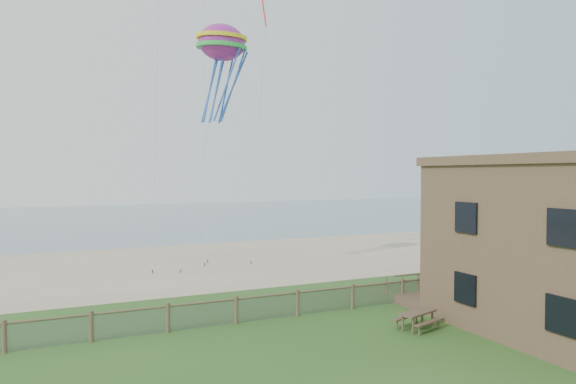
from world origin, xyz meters
The scene contains 7 objects.
ground centered at (0.00, 0.00, 0.00)m, with size 160.00×160.00×0.00m, color #264F1B.
sand_beach centered at (0.00, 22.00, 0.00)m, with size 72.00×20.00×0.02m, color tan.
ocean centered at (0.00, 66.00, 0.00)m, with size 160.00×68.00×0.02m, color slate.
chainlink_fence centered at (0.00, 6.00, 0.55)m, with size 36.20×0.20×1.25m, color #483C28, non-canonical shape.
motel_deck centered at (13.00, 5.00, 0.25)m, with size 15.00×2.00×0.50m, color brown.
picnic_table centered at (3.80, 2.03, 0.38)m, with size 1.82×1.38×0.77m, color brown, non-canonical shape.
octopus_kite centered at (-0.61, 15.64, 13.10)m, with size 3.25×2.29×6.69m, color #FF283D, non-canonical shape.
Camera 1 is at (-10.24, -15.38, 6.62)m, focal length 32.00 mm.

